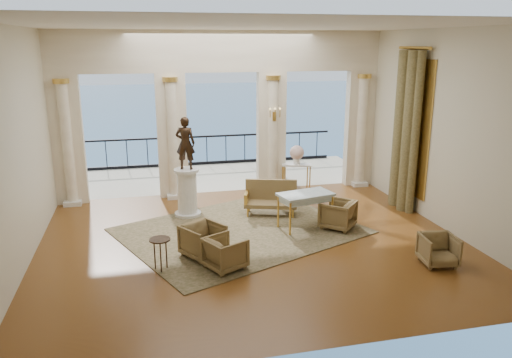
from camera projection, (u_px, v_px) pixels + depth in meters
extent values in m
plane|color=#4B2814|center=(253.00, 243.00, 10.76)|extent=(9.00, 9.00, 0.00)
plane|color=beige|center=(322.00, 198.00, 6.41)|extent=(9.00, 0.00, 9.00)
plane|color=beige|center=(15.00, 151.00, 9.18)|extent=(0.00, 8.00, 8.00)
plane|color=beige|center=(449.00, 132.00, 11.15)|extent=(0.00, 8.00, 8.00)
plane|color=white|center=(253.00, 25.00, 9.57)|extent=(9.00, 9.00, 0.00)
cube|color=beige|center=(221.00, 51.00, 13.33)|extent=(9.00, 0.30, 1.10)
cube|color=beige|center=(68.00, 141.00, 13.03)|extent=(0.80, 0.30, 3.40)
cylinder|color=beige|center=(67.00, 146.00, 12.89)|extent=(0.28, 0.28, 3.20)
cylinder|color=gold|center=(61.00, 81.00, 12.45)|extent=(0.40, 0.40, 0.12)
cube|color=silver|center=(73.00, 202.00, 13.29)|extent=(0.45, 0.45, 0.12)
cube|color=beige|center=(172.00, 136.00, 13.62)|extent=(0.80, 0.30, 3.40)
cylinder|color=beige|center=(173.00, 141.00, 13.48)|extent=(0.28, 0.28, 3.20)
cylinder|color=gold|center=(170.00, 79.00, 13.04)|extent=(0.40, 0.40, 0.12)
cube|color=silver|center=(175.00, 196.00, 13.88)|extent=(0.45, 0.45, 0.12)
cube|color=beige|center=(271.00, 132.00, 14.23)|extent=(0.80, 0.30, 3.40)
cylinder|color=beige|center=(273.00, 137.00, 14.09)|extent=(0.28, 0.28, 3.20)
cylinder|color=gold|center=(273.00, 78.00, 13.65)|extent=(0.40, 0.40, 0.12)
cube|color=silver|center=(272.00, 189.00, 14.50)|extent=(0.45, 0.45, 0.12)
cube|color=beige|center=(359.00, 129.00, 14.82)|extent=(0.80, 0.30, 3.40)
cylinder|color=beige|center=(361.00, 133.00, 14.68)|extent=(0.28, 0.28, 3.20)
cylinder|color=gold|center=(364.00, 76.00, 14.24)|extent=(0.40, 0.40, 0.12)
cube|color=silver|center=(358.00, 183.00, 15.09)|extent=(0.45, 0.45, 0.12)
cube|color=beige|center=(214.00, 177.00, 16.22)|extent=(10.00, 3.60, 0.10)
cube|color=black|center=(206.00, 136.00, 17.44)|extent=(9.00, 0.06, 0.06)
cube|color=black|center=(207.00, 163.00, 17.70)|extent=(9.00, 0.06, 0.10)
cylinder|color=black|center=(207.00, 150.00, 17.58)|extent=(0.03, 0.03, 1.00)
cylinder|color=black|center=(85.00, 156.00, 16.68)|extent=(0.03, 0.03, 1.00)
cylinder|color=black|center=(317.00, 145.00, 18.47)|extent=(0.03, 0.03, 1.00)
cylinder|color=#4C3823|center=(268.00, 106.00, 16.84)|extent=(0.20, 0.20, 4.20)
plane|color=#305A90|center=(157.00, 119.00, 68.70)|extent=(160.00, 160.00, 0.00)
cylinder|color=#4A4524|center=(415.00, 135.00, 12.16)|extent=(0.26, 0.26, 4.00)
cylinder|color=#4A4524|center=(405.00, 132.00, 12.57)|extent=(0.32, 0.32, 4.00)
cylinder|color=#4A4524|center=(397.00, 129.00, 13.00)|extent=(0.26, 0.26, 4.00)
cylinder|color=gold|center=(415.00, 48.00, 12.05)|extent=(0.08, 1.40, 0.08)
cube|color=gold|center=(412.00, 128.00, 12.59)|extent=(0.04, 1.60, 3.40)
cube|color=gold|center=(274.00, 116.00, 13.80)|extent=(0.10, 0.04, 0.25)
cylinder|color=gold|center=(270.00, 113.00, 13.67)|extent=(0.02, 0.02, 0.22)
cylinder|color=gold|center=(275.00, 113.00, 13.70)|extent=(0.02, 0.02, 0.22)
cylinder|color=gold|center=(280.00, 113.00, 13.73)|extent=(0.02, 0.02, 0.22)
cube|color=#2D3318|center=(241.00, 231.00, 11.44)|extent=(6.12, 5.53, 0.02)
imported|color=#3E321C|center=(203.00, 239.00, 10.00)|extent=(0.97, 0.96, 0.75)
imported|color=#3E321C|center=(439.00, 249.00, 9.64)|extent=(0.72, 0.68, 0.66)
imported|color=#3E321C|center=(338.00, 213.00, 11.53)|extent=(0.97, 0.98, 0.73)
imported|color=#3E321C|center=(225.00, 252.00, 9.46)|extent=(0.87, 0.89, 0.69)
cube|color=#3E321C|center=(271.00, 204.00, 12.42)|extent=(1.39, 0.89, 0.10)
cube|color=#3E321C|center=(271.00, 190.00, 12.57)|extent=(1.26, 0.46, 0.53)
cube|color=gold|center=(246.00, 197.00, 12.41)|extent=(0.23, 0.53, 0.25)
cube|color=gold|center=(295.00, 198.00, 12.33)|extent=(0.23, 0.53, 0.25)
cylinder|color=gold|center=(248.00, 213.00, 12.30)|extent=(0.05, 0.05, 0.24)
cylinder|color=gold|center=(293.00, 214.00, 12.22)|extent=(0.05, 0.05, 0.24)
cylinder|color=gold|center=(249.00, 207.00, 12.70)|extent=(0.05, 0.05, 0.24)
cylinder|color=gold|center=(293.00, 208.00, 12.62)|extent=(0.05, 0.05, 0.24)
cube|color=#93B1BE|center=(306.00, 194.00, 11.43)|extent=(1.35, 0.93, 0.06)
cylinder|color=gold|center=(290.00, 219.00, 11.06)|extent=(0.05, 0.05, 0.79)
cylinder|color=gold|center=(332.00, 212.00, 11.53)|extent=(0.05, 0.05, 0.79)
cylinder|color=gold|center=(278.00, 212.00, 11.54)|extent=(0.05, 0.05, 0.79)
cylinder|color=gold|center=(319.00, 205.00, 12.01)|extent=(0.05, 0.05, 0.79)
cylinder|color=silver|center=(188.00, 214.00, 12.45)|extent=(0.65, 0.65, 0.09)
cylinder|color=silver|center=(187.00, 193.00, 12.30)|extent=(0.48, 0.48, 1.05)
cylinder|color=silver|center=(186.00, 170.00, 12.15)|extent=(0.61, 0.61, 0.07)
imported|color=black|center=(185.00, 143.00, 11.98)|extent=(0.54, 0.43, 1.28)
cube|color=silver|center=(297.00, 165.00, 14.35)|extent=(0.90, 0.56, 0.05)
cylinder|color=gold|center=(283.00, 179.00, 14.36)|extent=(0.04, 0.04, 0.75)
cylinder|color=gold|center=(309.00, 180.00, 14.31)|extent=(0.04, 0.04, 0.75)
cylinder|color=gold|center=(283.00, 177.00, 14.59)|extent=(0.04, 0.04, 0.75)
cylinder|color=gold|center=(309.00, 177.00, 14.54)|extent=(0.04, 0.04, 0.75)
cylinder|color=white|center=(297.00, 160.00, 14.30)|extent=(0.21, 0.21, 0.26)
sphere|color=#CA8D8E|center=(297.00, 153.00, 14.25)|extent=(0.41, 0.41, 0.41)
cylinder|color=black|center=(160.00, 240.00, 9.30)|extent=(0.39, 0.39, 0.03)
cylinder|color=black|center=(166.00, 254.00, 9.47)|extent=(0.03, 0.03, 0.61)
cylinder|color=black|center=(155.00, 255.00, 9.42)|extent=(0.03, 0.03, 0.61)
cylinder|color=black|center=(161.00, 258.00, 9.27)|extent=(0.03, 0.03, 0.61)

